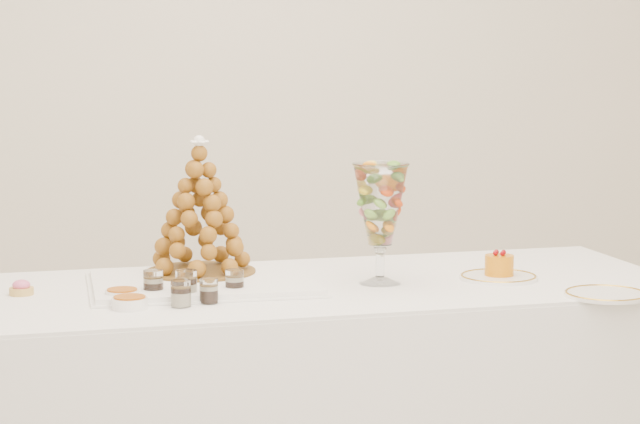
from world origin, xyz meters
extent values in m
cube|color=silver|center=(0.00, 2.00, 1.40)|extent=(4.50, 0.04, 2.80)
cube|color=white|center=(0.02, 0.11, 0.38)|extent=(2.09, 0.95, 0.76)
cube|color=white|center=(0.02, 0.11, 0.77)|extent=(2.08, 0.95, 0.01)
cube|color=white|center=(-0.30, 0.14, 0.78)|extent=(0.61, 0.46, 0.02)
cylinder|color=white|center=(0.19, 0.09, 0.78)|extent=(0.12, 0.12, 0.02)
cylinder|color=white|center=(0.19, 0.09, 0.83)|extent=(0.03, 0.03, 0.08)
sphere|color=white|center=(0.19, 0.09, 0.87)|extent=(0.04, 0.04, 0.04)
cylinder|color=white|center=(0.54, 0.08, 0.78)|extent=(0.22, 0.22, 0.01)
cylinder|color=white|center=(0.74, -0.21, 0.78)|extent=(0.22, 0.22, 0.01)
cylinder|color=tan|center=(-0.80, 0.12, 0.78)|extent=(0.07, 0.07, 0.02)
ellipsoid|color=#DD5B8B|center=(-0.80, 0.12, 0.80)|extent=(0.05, 0.05, 0.03)
cylinder|color=white|center=(-0.45, 0.02, 0.81)|extent=(0.06, 0.06, 0.07)
cylinder|color=white|center=(-0.37, -0.03, 0.81)|extent=(0.06, 0.06, 0.08)
cylinder|color=white|center=(-0.23, 0.01, 0.81)|extent=(0.05, 0.05, 0.07)
cylinder|color=white|center=(-0.39, -0.12, 0.81)|extent=(0.07, 0.07, 0.07)
cylinder|color=white|center=(-0.31, -0.09, 0.81)|extent=(0.05, 0.05, 0.07)
cylinder|color=white|center=(-0.53, -0.01, 0.79)|extent=(0.09, 0.09, 0.03)
cylinder|color=white|center=(-0.52, -0.12, 0.79)|extent=(0.09, 0.09, 0.03)
cylinder|color=brown|center=(-0.30, 0.24, 0.80)|extent=(0.31, 0.31, 0.01)
cone|color=brown|center=(-0.30, 0.24, 0.99)|extent=(0.32, 0.32, 0.38)
sphere|color=white|center=(-0.30, 0.24, 1.17)|extent=(0.04, 0.04, 0.04)
cylinder|color=orange|center=(0.54, 0.08, 0.81)|extent=(0.08, 0.08, 0.06)
sphere|color=maroon|center=(0.56, 0.09, 0.85)|extent=(0.01, 0.01, 0.01)
sphere|color=maroon|center=(0.54, 0.10, 0.85)|extent=(0.01, 0.01, 0.01)
sphere|color=maroon|center=(0.53, 0.08, 0.85)|extent=(0.01, 0.01, 0.01)
sphere|color=maroon|center=(0.55, 0.07, 0.85)|extent=(0.01, 0.01, 0.01)
camera|label=1|loc=(-0.65, -3.27, 1.45)|focal=70.00mm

